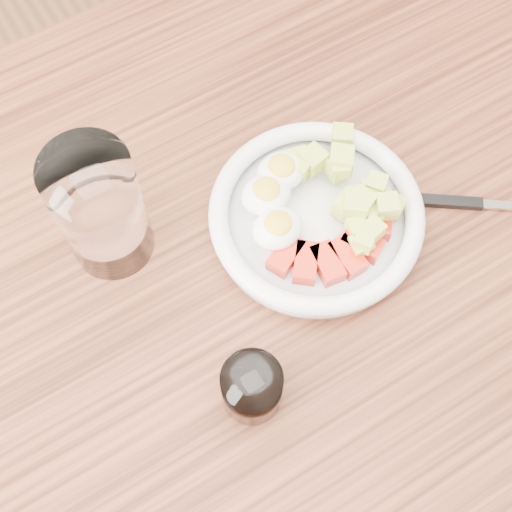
{
  "coord_description": "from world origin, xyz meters",
  "views": [
    {
      "loc": [
        -0.17,
        -0.26,
        1.5
      ],
      "look_at": [
        -0.01,
        0.01,
        0.8
      ],
      "focal_mm": 50.0,
      "sensor_mm": 36.0,
      "label": 1
    }
  ],
  "objects": [
    {
      "name": "bowl",
      "position": [
        0.08,
        0.02,
        0.79
      ],
      "size": [
        0.24,
        0.24,
        0.06
      ],
      "color": "white",
      "rests_on": "dining_table"
    },
    {
      "name": "ground",
      "position": [
        0.0,
        0.0,
        0.0
      ],
      "size": [
        4.0,
        4.0,
        0.0
      ],
      "primitive_type": "plane",
      "color": "brown",
      "rests_on": "ground"
    },
    {
      "name": "dining_table",
      "position": [
        0.0,
        0.0,
        0.67
      ],
      "size": [
        1.5,
        0.9,
        0.77
      ],
      "color": "brown",
      "rests_on": "ground"
    },
    {
      "name": "fork",
      "position": [
        0.24,
        -0.05,
        0.77
      ],
      "size": [
        0.17,
        0.13,
        0.01
      ],
      "color": "black",
      "rests_on": "dining_table"
    },
    {
      "name": "coffee_glass",
      "position": [
        -0.09,
        -0.11,
        0.8
      ],
      "size": [
        0.06,
        0.06,
        0.07
      ],
      "color": "white",
      "rests_on": "dining_table"
    },
    {
      "name": "water_glass",
      "position": [
        -0.13,
        0.12,
        0.85
      ],
      "size": [
        0.09,
        0.09,
        0.16
      ],
      "primitive_type": "cylinder",
      "color": "white",
      "rests_on": "dining_table"
    }
  ]
}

